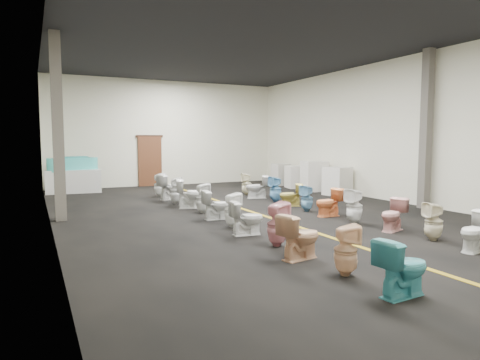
% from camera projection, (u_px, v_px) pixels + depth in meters
% --- Properties ---
extents(floor, '(16.00, 16.00, 0.00)m').
position_uv_depth(floor, '(253.00, 212.00, 11.58)').
color(floor, black).
rests_on(floor, ground).
extents(ceiling, '(16.00, 16.00, 0.00)m').
position_uv_depth(ceiling, '(254.00, 42.00, 11.16)').
color(ceiling, black).
rests_on(ceiling, ground).
extents(wall_back, '(10.00, 0.00, 10.00)m').
position_uv_depth(wall_back, '(167.00, 133.00, 18.53)').
color(wall_back, silver).
rests_on(wall_back, ground).
extents(wall_left, '(0.00, 16.00, 16.00)m').
position_uv_depth(wall_left, '(48.00, 126.00, 9.19)').
color(wall_left, silver).
rests_on(wall_left, ground).
extents(wall_right, '(0.00, 16.00, 16.00)m').
position_uv_depth(wall_right, '(393.00, 131.00, 13.55)').
color(wall_right, silver).
rests_on(wall_right, ground).
extents(aisle_stripe, '(0.12, 15.60, 0.01)m').
position_uv_depth(aisle_stripe, '(253.00, 212.00, 11.58)').
color(aisle_stripe, olive).
rests_on(aisle_stripe, floor).
extents(back_door, '(1.00, 0.10, 2.10)m').
position_uv_depth(back_door, '(150.00, 161.00, 18.24)').
color(back_door, '#562D19').
rests_on(back_door, floor).
extents(door_frame, '(1.15, 0.08, 0.10)m').
position_uv_depth(door_frame, '(149.00, 136.00, 18.15)').
color(door_frame, '#331C11').
rests_on(door_frame, back_door).
extents(column_left, '(0.25, 0.25, 4.50)m').
position_uv_depth(column_left, '(58.00, 127.00, 10.19)').
color(column_left, '#59544C').
rests_on(column_left, floor).
extents(column_right, '(0.25, 0.25, 4.50)m').
position_uv_depth(column_right, '(426.00, 130.00, 12.10)').
color(column_right, '#59544C').
rests_on(column_right, floor).
extents(display_table, '(1.99, 1.09, 0.85)m').
position_uv_depth(display_table, '(74.00, 181.00, 15.97)').
color(display_table, silver).
rests_on(display_table, floor).
extents(bathtub, '(1.82, 0.96, 0.55)m').
position_uv_depth(bathtub, '(73.00, 164.00, 15.91)').
color(bathtub, '#41BCB8').
rests_on(bathtub, display_table).
extents(appliance_crate_a, '(0.94, 0.94, 1.00)m').
position_uv_depth(appliance_crate_a, '(337.00, 181.00, 15.18)').
color(appliance_crate_a, silver).
rests_on(appliance_crate_a, floor).
extents(appliance_crate_b, '(1.00, 1.00, 1.15)m').
position_uv_depth(appliance_crate_b, '(314.00, 176.00, 16.42)').
color(appliance_crate_b, silver).
rests_on(appliance_crate_b, floor).
extents(appliance_crate_c, '(0.95, 0.95, 0.90)m').
position_uv_depth(appliance_crate_c, '(297.00, 177.00, 17.52)').
color(appliance_crate_c, silver).
rests_on(appliance_crate_c, floor).
extents(appliance_crate_d, '(0.66, 0.66, 0.93)m').
position_uv_depth(appliance_crate_d, '(281.00, 174.00, 18.61)').
color(appliance_crate_d, beige).
rests_on(appliance_crate_d, floor).
extents(toilet_left_0, '(0.76, 0.47, 0.74)m').
position_uv_depth(toilet_left_0, '(403.00, 267.00, 5.31)').
color(toilet_left_0, teal).
rests_on(toilet_left_0, floor).
extents(toilet_left_1, '(0.43, 0.42, 0.75)m').
position_uv_depth(toilet_left_1, '(346.00, 250.00, 6.13)').
color(toilet_left_1, beige).
rests_on(toilet_left_1, floor).
extents(toilet_left_2, '(0.81, 0.56, 0.76)m').
position_uv_depth(toilet_left_2, '(300.00, 236.00, 6.99)').
color(toilet_left_2, tan).
rests_on(toilet_left_2, floor).
extents(toilet_left_3, '(0.45, 0.44, 0.82)m').
position_uv_depth(toilet_left_3, '(277.00, 224.00, 7.83)').
color(toilet_left_3, '#CF8A91').
rests_on(toilet_left_3, floor).
extents(toilet_left_4, '(0.73, 0.46, 0.70)m').
position_uv_depth(toilet_left_4, '(247.00, 218.00, 8.79)').
color(toilet_left_4, white).
rests_on(toilet_left_4, floor).
extents(toilet_left_5, '(0.37, 0.36, 0.77)m').
position_uv_depth(toilet_left_5, '(232.00, 210.00, 9.59)').
color(toilet_left_5, white).
rests_on(toilet_left_5, floor).
extents(toilet_left_6, '(0.73, 0.45, 0.72)m').
position_uv_depth(toilet_left_6, '(217.00, 205.00, 10.51)').
color(toilet_left_6, silver).
rests_on(toilet_left_6, floor).
extents(toilet_left_7, '(0.39, 0.39, 0.80)m').
position_uv_depth(toilet_left_7, '(202.00, 198.00, 11.46)').
color(toilet_left_7, silver).
rests_on(toilet_left_7, floor).
extents(toilet_left_8, '(0.93, 0.70, 0.84)m').
position_uv_depth(toilet_left_8, '(191.00, 194.00, 12.27)').
color(toilet_left_8, white).
rests_on(toilet_left_8, floor).
extents(toilet_left_9, '(0.49, 0.48, 0.83)m').
position_uv_depth(toilet_left_9, '(176.00, 191.00, 13.08)').
color(toilet_left_9, silver).
rests_on(toilet_left_9, floor).
extents(toilet_left_10, '(0.91, 0.65, 0.83)m').
position_uv_depth(toilet_left_10, '(171.00, 187.00, 14.04)').
color(toilet_left_10, silver).
rests_on(toilet_left_10, floor).
extents(toilet_left_11, '(0.47, 0.46, 0.81)m').
position_uv_depth(toilet_left_11, '(159.00, 185.00, 14.81)').
color(toilet_left_11, white).
rests_on(toilet_left_11, floor).
extents(toilet_right_1, '(0.75, 0.51, 0.71)m').
position_uv_depth(toilet_right_1, '(476.00, 232.00, 7.46)').
color(toilet_right_1, white).
rests_on(toilet_right_1, floor).
extents(toilet_right_2, '(0.42, 0.41, 0.75)m').
position_uv_depth(toilet_right_2, '(434.00, 222.00, 8.28)').
color(toilet_right_2, beige).
rests_on(toilet_right_2, floor).
extents(toilet_right_3, '(0.78, 0.58, 0.71)m').
position_uv_depth(toilet_right_3, '(393.00, 215.00, 9.17)').
color(toilet_right_3, '#D5938E').
rests_on(toilet_right_3, floor).
extents(toilet_right_4, '(0.43, 0.42, 0.82)m').
position_uv_depth(toilet_right_4, '(354.00, 206.00, 9.99)').
color(toilet_right_4, white).
rests_on(toilet_right_4, floor).
extents(toilet_right_5, '(0.71, 0.41, 0.72)m').
position_uv_depth(toilet_right_5, '(329.00, 203.00, 10.93)').
color(toilet_right_5, '#EF8245').
rests_on(toilet_right_5, floor).
extents(toilet_right_6, '(0.42, 0.42, 0.73)m').
position_uv_depth(toilet_right_6, '(307.00, 198.00, 11.69)').
color(toilet_right_6, '#71ACD2').
rests_on(toilet_right_6, floor).
extents(toilet_right_7, '(0.74, 0.56, 0.67)m').
position_uv_depth(toilet_right_7, '(291.00, 195.00, 12.61)').
color(toilet_right_7, '#CAB650').
rests_on(toilet_right_7, floor).
extents(toilet_right_8, '(0.39, 0.38, 0.82)m').
position_uv_depth(toilet_right_8, '(276.00, 189.00, 13.46)').
color(toilet_right_8, '#62A4D3').
rests_on(toilet_right_8, floor).
extents(toilet_right_9, '(0.84, 0.63, 0.77)m').
position_uv_depth(toilet_right_9, '(257.00, 187.00, 14.37)').
color(toilet_right_9, silver).
rests_on(toilet_right_9, floor).
extents(toilet_right_10, '(0.44, 0.43, 0.79)m').
position_uv_depth(toilet_right_10, '(247.00, 184.00, 15.20)').
color(toilet_right_10, '#F2E9C2').
rests_on(toilet_right_10, floor).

